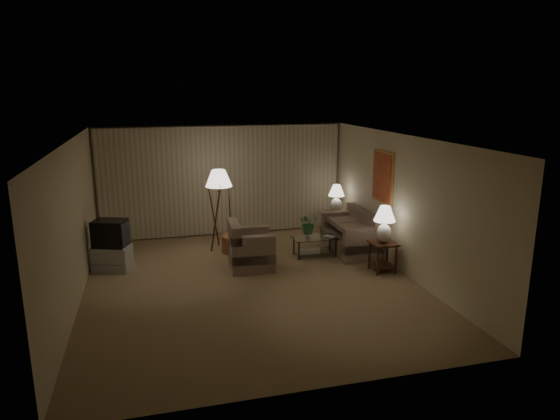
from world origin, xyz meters
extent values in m
plane|color=olive|center=(0.00, 0.00, 0.00)|extent=(7.00, 7.00, 0.00)
cube|color=beige|center=(0.00, 3.50, 1.35)|extent=(6.00, 0.04, 2.70)
cube|color=beige|center=(-3.00, 0.00, 1.35)|extent=(0.04, 7.00, 2.70)
cube|color=beige|center=(3.00, 0.00, 1.35)|extent=(0.04, 7.00, 2.70)
cube|color=white|center=(0.00, 0.00, 2.70)|extent=(6.00, 7.00, 0.04)
cube|color=beige|center=(0.00, 3.42, 1.35)|extent=(5.85, 0.12, 2.65)
cube|color=#CB9247|center=(2.98, 0.80, 1.75)|extent=(0.03, 0.90, 1.10)
cube|color=#B62F21|center=(2.95, 0.80, 1.75)|extent=(0.02, 0.80, 1.00)
cube|color=#856F5F|center=(2.50, 1.34, 0.19)|extent=(1.68, 0.89, 0.38)
cube|color=#856F5F|center=(0.17, 0.86, 0.20)|extent=(1.00, 0.96, 0.40)
cube|color=#3A210F|center=(2.65, -0.01, 0.58)|extent=(0.49, 0.49, 0.04)
cube|color=#3A210F|center=(2.65, -0.01, 0.12)|extent=(0.41, 0.41, 0.02)
cylinder|color=#3A210F|center=(2.46, -0.21, 0.28)|extent=(0.05, 0.05, 0.56)
cylinder|color=#3A210F|center=(2.46, 0.18, 0.28)|extent=(0.05, 0.05, 0.56)
cylinder|color=#3A210F|center=(2.84, -0.21, 0.28)|extent=(0.05, 0.05, 0.56)
cylinder|color=#3A210F|center=(2.84, 0.18, 0.28)|extent=(0.05, 0.05, 0.56)
cube|color=#3A210F|center=(2.65, 2.59, 0.58)|extent=(0.46, 0.39, 0.04)
cube|color=#3A210F|center=(2.65, 2.59, 0.12)|extent=(0.39, 0.33, 0.02)
cylinder|color=#3A210F|center=(2.47, 2.44, 0.28)|extent=(0.05, 0.05, 0.56)
cylinder|color=#3A210F|center=(2.47, 2.73, 0.28)|extent=(0.05, 0.05, 0.56)
cylinder|color=#3A210F|center=(2.83, 2.44, 0.28)|extent=(0.05, 0.05, 0.56)
cylinder|color=#3A210F|center=(2.83, 2.73, 0.28)|extent=(0.05, 0.05, 0.56)
ellipsoid|color=white|center=(2.65, -0.01, 0.79)|extent=(0.30, 0.30, 0.37)
cylinder|color=white|center=(2.65, -0.01, 1.02)|extent=(0.03, 0.03, 0.09)
cone|color=silver|center=(2.65, -0.01, 1.19)|extent=(0.43, 0.43, 0.30)
ellipsoid|color=white|center=(2.65, 2.59, 0.77)|extent=(0.27, 0.27, 0.34)
cylinder|color=white|center=(2.65, 2.59, 0.98)|extent=(0.03, 0.03, 0.08)
cone|color=silver|center=(2.65, 2.59, 1.14)|extent=(0.39, 0.39, 0.27)
cube|color=silver|center=(1.65, 1.24, 0.41)|extent=(0.97, 0.53, 0.02)
cube|color=silver|center=(1.65, 1.24, 0.10)|extent=(0.90, 0.46, 0.01)
cylinder|color=#392D17|center=(1.24, 1.04, 0.20)|extent=(0.04, 0.04, 0.40)
cylinder|color=#392D17|center=(1.24, 1.43, 0.20)|extent=(0.04, 0.04, 0.40)
cylinder|color=#392D17|center=(2.07, 1.04, 0.20)|extent=(0.04, 0.04, 0.40)
cylinder|color=#392D17|center=(2.07, 1.43, 0.20)|extent=(0.04, 0.04, 0.40)
cube|color=#B5B5B8|center=(-2.55, 1.42, 0.25)|extent=(0.99, 0.89, 0.50)
cube|color=black|center=(-2.55, 1.42, 0.77)|extent=(0.90, 0.84, 0.53)
cylinder|color=#3A210F|center=(-0.26, 2.24, 1.42)|extent=(0.04, 0.04, 0.26)
cone|color=silver|center=(-0.26, 2.24, 1.63)|extent=(0.59, 0.59, 0.37)
cylinder|color=#955632|center=(0.01, 1.93, 0.19)|extent=(0.60, 0.60, 0.39)
imported|color=white|center=(1.50, 1.24, 0.49)|extent=(0.17, 0.17, 0.15)
imported|color=#357838|center=(1.50, 1.24, 0.79)|extent=(0.50, 0.47, 0.46)
imported|color=olive|center=(1.90, 1.14, 0.42)|extent=(0.27, 0.28, 0.02)
camera|label=1|loc=(-1.70, -8.57, 3.55)|focal=32.00mm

